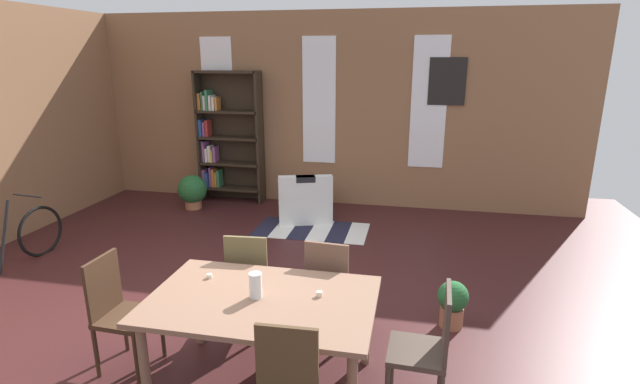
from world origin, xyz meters
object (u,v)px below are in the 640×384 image
bicycle_second (5,244)px  bookshelf_tall (225,138)px  dining_chair_far_left (250,277)px  dining_chair_far_right (330,285)px  vase_on_table (256,285)px  dining_chair_head_left (118,309)px  dining_table (262,308)px  potted_plant_by_shelf (192,191)px  dining_chair_head_right (428,346)px  armchair_white (304,201)px  potted_plant_corner (453,302)px

bicycle_second → bookshelf_tall: bearing=65.4°
dining_chair_far_left → bicycle_second: size_ratio=0.58×
dining_chair_far_right → bicycle_second: bearing=171.6°
vase_on_table → dining_chair_head_left: dining_chair_head_left is taller
dining_table → vase_on_table: (-0.04, 0.00, 0.18)m
dining_chair_head_left → potted_plant_by_shelf: 4.18m
dining_table → dining_chair_head_right: size_ratio=1.75×
armchair_white → bicycle_second: 3.93m
dining_chair_head_left → potted_plant_by_shelf: dining_chair_head_left is taller
bicycle_second → potted_plant_corner: size_ratio=3.60×
vase_on_table → potted_plant_corner: (1.51, 1.14, -0.59)m
bookshelf_tall → bicycle_second: (-1.47, -3.21, -0.77)m
dining_chair_head_left → bookshelf_tall: 4.69m
dining_chair_head_right → dining_table: bearing=179.9°
bookshelf_tall → armchair_white: bookshelf_tall is taller
dining_chair_head_right → bicycle_second: (-4.83, 1.35, -0.18)m
vase_on_table → potted_plant_corner: size_ratio=0.43×
dining_chair_far_right → dining_chair_far_left: 0.74m
vase_on_table → bookshelf_tall: size_ratio=0.09×
potted_plant_corner → armchair_white: bearing=127.3°
dining_table → bicycle_second: bicycle_second is taller
bookshelf_tall → potted_plant_by_shelf: size_ratio=3.91×
vase_on_table → bicycle_second: size_ratio=0.12×
dining_chair_far_left → bicycle_second: bearing=169.7°
dining_chair_head_left → dining_chair_far_left: bearing=41.8°
dining_chair_head_right → dining_chair_far_left: bearing=154.3°
armchair_white → bookshelf_tall: bearing=155.6°
dining_chair_head_right → potted_plant_corner: (0.26, 1.14, -0.26)m
dining_chair_head_right → dining_chair_head_left: bearing=179.9°
dining_table → armchair_white: size_ratio=1.66×
vase_on_table → dining_chair_far_left: size_ratio=0.20×
dining_chair_head_left → dining_chair_far_left: size_ratio=1.00×
dining_table → bicycle_second: (-3.62, 1.35, -0.34)m
dining_chair_head_left → bookshelf_tall: (-0.95, 4.55, 0.59)m
dining_table → dining_chair_far_right: (0.37, 0.75, -0.15)m
dining_chair_far_left → dining_chair_head_right: bearing=-25.7°
potted_plant_by_shelf → bicycle_second: bearing=-112.6°
vase_on_table → potted_plant_corner: vase_on_table is taller
armchair_white → potted_plant_by_shelf: 1.94m
dining_chair_head_right → armchair_white: size_ratio=0.95×
dining_chair_head_right → dining_chair_far_left: 1.75m
armchair_white → potted_plant_by_shelf: armchair_white is taller
dining_chair_head_left → bicycle_second: dining_chair_head_left is taller
dining_chair_head_right → bookshelf_tall: bookshelf_tall is taller
dining_chair_head_right → dining_chair_far_right: size_ratio=1.00×
dining_chair_head_left → potted_plant_corner: 2.91m
dining_chair_far_right → potted_plant_corner: size_ratio=2.09×
potted_plant_by_shelf → dining_chair_head_left: bearing=-71.5°
dining_chair_far_right → bookshelf_tall: size_ratio=0.43×
vase_on_table → armchair_white: (-0.56, 3.85, -0.57)m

